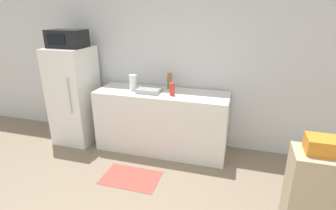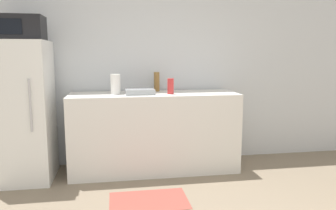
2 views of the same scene
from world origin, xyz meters
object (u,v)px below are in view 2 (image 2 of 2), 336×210
at_px(bottle_tall, 157,82).
at_px(paper_towel_roll, 116,84).
at_px(refrigerator, 23,112).
at_px(microwave, 17,28).
at_px(bottle_short, 171,86).

height_order(bottle_tall, paper_towel_roll, bottle_tall).
bearing_deg(refrigerator, paper_towel_roll, 3.10).
relative_size(microwave, bottle_short, 3.04).
relative_size(bottle_short, paper_towel_roll, 0.78).
bearing_deg(bottle_short, refrigerator, 178.90).
bearing_deg(bottle_tall, paper_towel_roll, -157.10).
distance_m(refrigerator, microwave, 0.89).
bearing_deg(bottle_short, paper_towel_roll, 172.17).
relative_size(microwave, bottle_tall, 2.29).
height_order(bottle_short, paper_towel_roll, paper_towel_roll).
height_order(refrigerator, bottle_short, refrigerator).
xyz_separation_m(bottle_short, paper_towel_roll, (-0.62, 0.09, 0.02)).
relative_size(refrigerator, paper_towel_roll, 6.70).
xyz_separation_m(refrigerator, bottle_short, (1.62, -0.03, 0.25)).
xyz_separation_m(microwave, paper_towel_roll, (1.00, 0.06, -0.61)).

